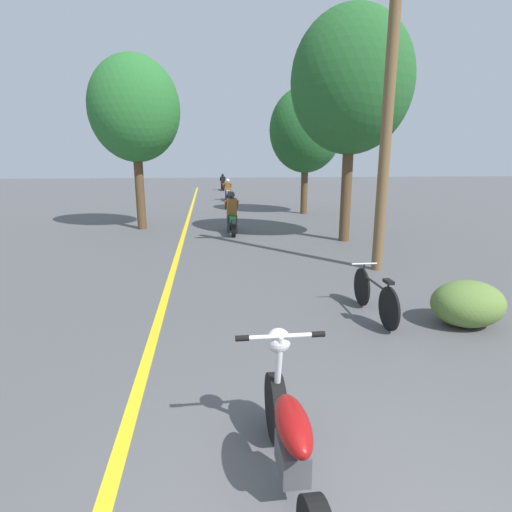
{
  "coord_description": "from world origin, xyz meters",
  "views": [
    {
      "loc": [
        -0.9,
        -1.58,
        2.44
      ],
      "look_at": [
        -0.1,
        4.85,
        0.9
      ],
      "focal_mm": 28.0,
      "sensor_mm": 36.0,
      "label": 1
    }
  ],
  "objects": [
    {
      "name": "motorcycle_foreground",
      "position": [
        -0.33,
        0.9,
        0.44
      ],
      "size": [
        0.74,
        1.99,
        1.09
      ],
      "color": "black",
      "rests_on": "ground"
    },
    {
      "name": "roadside_tree_right_near",
      "position": [
        3.38,
        10.35,
        4.65
      ],
      "size": [
        3.55,
        3.2,
        6.72
      ],
      "color": "#513A23",
      "rests_on": "ground"
    },
    {
      "name": "roadside_tree_left",
      "position": [
        -3.28,
        13.45,
        4.18
      ],
      "size": [
        3.13,
        2.82,
        6.01
      ],
      "color": "#513A23",
      "rests_on": "ground"
    },
    {
      "name": "roadside_bush",
      "position": [
        2.97,
        3.67,
        0.35
      ],
      "size": [
        1.1,
        0.88,
        0.7
      ],
      "color": "#5B7A38",
      "rests_on": "ground"
    },
    {
      "name": "roadside_tree_right_far",
      "position": [
        3.71,
        17.05,
        3.81
      ],
      "size": [
        3.33,
        3.0,
        5.74
      ],
      "color": "#513A23",
      "rests_on": "ground"
    },
    {
      "name": "motorcycle_rider_far",
      "position": [
        0.55,
        33.27,
        0.52
      ],
      "size": [
        0.5,
        2.08,
        1.39
      ],
      "color": "black",
      "rests_on": "ground"
    },
    {
      "name": "bicycle_parked",
      "position": [
        1.73,
        4.19,
        0.36
      ],
      "size": [
        0.44,
        1.71,
        0.77
      ],
      "color": "black",
      "rests_on": "ground"
    },
    {
      "name": "motorcycle_rider_lead",
      "position": [
        -0.04,
        12.13,
        0.54
      ],
      "size": [
        0.5,
        2.06,
        1.44
      ],
      "color": "black",
      "rests_on": "ground"
    },
    {
      "name": "lane_stripe_center",
      "position": [
        -1.7,
        12.85,
        0.0
      ],
      "size": [
        0.14,
        48.0,
        0.01
      ],
      "primitive_type": "cube",
      "color": "yellow",
      "rests_on": "ground"
    },
    {
      "name": "utility_pole",
      "position": [
        2.97,
        6.93,
        3.54
      ],
      "size": [
        1.1,
        0.24,
        6.9
      ],
      "color": "brown",
      "rests_on": "ground"
    },
    {
      "name": "motorcycle_rider_mid",
      "position": [
        0.48,
        24.1,
        0.52
      ],
      "size": [
        0.5,
        2.18,
        1.36
      ],
      "color": "black",
      "rests_on": "ground"
    }
  ]
}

